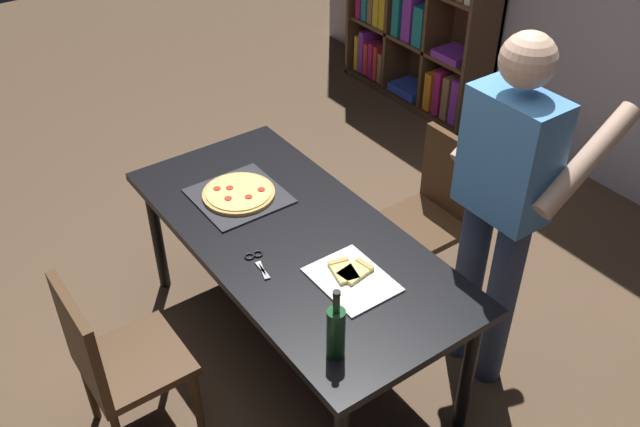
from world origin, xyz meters
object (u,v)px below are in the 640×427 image
(chair_near_camera, at_px, (112,358))
(pepperoni_pizza_on_tray, at_px, (239,194))
(wine_bottle, at_px, (336,331))
(kitchen_scissors, at_px, (257,260))
(dining_table, at_px, (294,246))
(person_serving_pizza, at_px, (504,199))
(chair_far_side, at_px, (435,207))

(chair_near_camera, xyz_separation_m, pepperoni_pizza_on_tray, (-0.40, 0.86, 0.25))
(wine_bottle, relative_size, kitchen_scissors, 1.60)
(dining_table, bearing_deg, person_serving_pizza, 49.53)
(chair_near_camera, height_order, wine_bottle, wine_bottle)
(dining_table, height_order, chair_far_side, chair_far_side)
(chair_near_camera, distance_m, kitchen_scissors, 0.72)
(dining_table, relative_size, person_serving_pizza, 1.04)
(person_serving_pizza, bearing_deg, chair_near_camera, -110.20)
(chair_far_side, relative_size, pepperoni_pizza_on_tray, 2.17)
(person_serving_pizza, distance_m, wine_bottle, 0.98)
(chair_near_camera, relative_size, person_serving_pizza, 0.51)
(kitchen_scissors, bearing_deg, chair_near_camera, -95.84)
(dining_table, bearing_deg, kitchen_scissors, -73.73)
(chair_near_camera, bearing_deg, dining_table, 90.00)
(wine_bottle, bearing_deg, pepperoni_pizza_on_tray, 168.65)
(chair_far_side, xyz_separation_m, wine_bottle, (0.69, -1.18, 0.36))
(dining_table, height_order, person_serving_pizza, person_serving_pizza)
(person_serving_pizza, relative_size, pepperoni_pizza_on_tray, 4.21)
(person_serving_pizza, bearing_deg, kitchen_scissors, -119.31)
(dining_table, bearing_deg, pepperoni_pizza_on_tray, -172.13)
(pepperoni_pizza_on_tray, xyz_separation_m, kitchen_scissors, (0.46, -0.18, -0.01))
(chair_near_camera, height_order, chair_far_side, same)
(dining_table, bearing_deg, chair_near_camera, -90.00)
(dining_table, xyz_separation_m, person_serving_pizza, (0.59, 0.69, 0.32))
(wine_bottle, bearing_deg, chair_near_camera, -137.25)
(dining_table, distance_m, kitchen_scissors, 0.26)
(chair_far_side, distance_m, pepperoni_pizza_on_tray, 1.07)
(dining_table, relative_size, kitchen_scissors, 9.23)
(chair_far_side, height_order, kitchen_scissors, chair_far_side)
(chair_near_camera, xyz_separation_m, wine_bottle, (0.69, 0.64, 0.36))
(chair_far_side, bearing_deg, pepperoni_pizza_on_tray, -112.26)
(person_serving_pizza, height_order, kitchen_scissors, person_serving_pizza)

